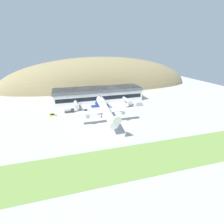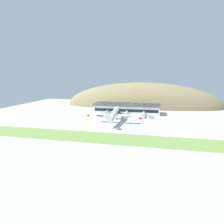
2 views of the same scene
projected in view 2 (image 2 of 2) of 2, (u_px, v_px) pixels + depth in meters
ground_plane at (113, 124)px, 162.63m from camera, size 344.24×344.24×0.00m
grass_strip_foreground at (103, 138)px, 125.82m from camera, size 309.82×23.26×0.08m
hill_backdrop at (141, 106)px, 264.94m from camera, size 231.86×62.80×71.93m
terminal_building at (127, 108)px, 212.38m from camera, size 78.77×22.33×11.99m
jetway_0 at (106, 112)px, 199.82m from camera, size 3.38×13.45×5.43m
jetway_1 at (126, 113)px, 195.61m from camera, size 3.38×12.52×5.43m
jetway_2 at (144, 114)px, 190.28m from camera, size 3.38×15.40×5.43m
cargo_airplane at (114, 114)px, 164.26m from camera, size 38.52×47.94×11.23m
service_car_0 at (88, 116)px, 194.83m from camera, size 4.56×2.11×1.57m
service_car_1 at (110, 116)px, 192.19m from camera, size 4.50×2.03×1.70m
service_car_2 at (140, 118)px, 182.60m from camera, size 3.74×1.85×1.70m
service_car_3 at (123, 118)px, 187.44m from camera, size 4.53×2.15×1.50m
fuel_truck at (100, 115)px, 195.88m from camera, size 7.20×2.45×3.22m
box_truck at (150, 117)px, 184.63m from camera, size 8.22×2.83×2.91m
traffic_cone_0 at (151, 121)px, 173.19m from camera, size 0.52×0.52×0.58m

